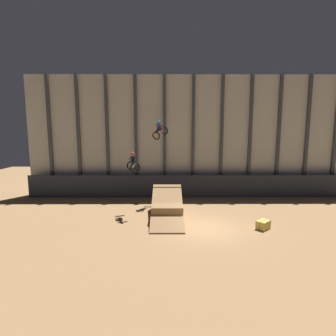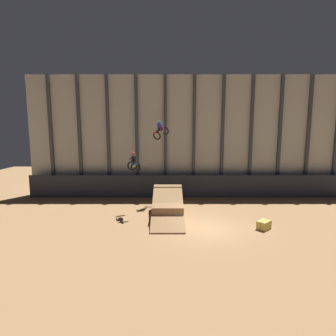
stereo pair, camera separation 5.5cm
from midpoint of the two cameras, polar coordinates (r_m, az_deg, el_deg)
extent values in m
plane|color=#9E754C|center=(17.60, 8.33, -12.94)|extent=(60.00, 60.00, 0.00)
cube|color=beige|center=(25.79, 5.51, 6.92)|extent=(32.00, 0.12, 11.58)
cube|color=#3D424C|center=(27.85, -24.22, 6.33)|extent=(0.28, 0.28, 11.58)
cube|color=#3D424C|center=(26.85, -18.80, 6.57)|extent=(0.28, 0.28, 11.58)
cube|color=#3D424C|center=(26.11, -13.00, 6.77)|extent=(0.28, 0.28, 11.58)
cube|color=#3D424C|center=(25.64, -6.92, 6.89)|extent=(0.28, 0.28, 11.58)
cube|color=#3D424C|center=(25.46, -0.69, 6.94)|extent=(0.28, 0.28, 11.58)
cube|color=#3D424C|center=(25.59, 5.56, 6.91)|extent=(0.28, 0.28, 11.58)
cube|color=#3D424C|center=(26.01, 11.67, 6.80)|extent=(0.28, 0.28, 11.58)
cube|color=#3D424C|center=(26.71, 17.52, 6.62)|extent=(0.28, 0.28, 11.58)
cube|color=#3D424C|center=(27.67, 23.02, 6.40)|extent=(0.28, 0.28, 11.58)
cube|color=#3D424C|center=(28.86, 28.10, 6.13)|extent=(0.28, 0.28, 11.58)
cube|color=#3D424C|center=(30.26, 32.74, 5.85)|extent=(0.28, 0.28, 11.58)
cube|color=#2D333D|center=(25.14, 5.63, -3.97)|extent=(31.36, 0.20, 2.12)
cube|color=#966F48|center=(19.74, -0.12, -8.76)|extent=(2.18, 3.81, 1.14)
cube|color=olive|center=(21.23, -0.12, -6.49)|extent=(2.23, 0.50, 1.90)
cube|color=#9E754C|center=(18.85, -0.12, -8.37)|extent=(2.23, 5.50, 2.09)
torus|color=black|center=(20.31, -7.93, 0.53)|extent=(0.73, 0.35, 0.73)
torus|color=black|center=(18.95, -7.15, 0.11)|extent=(0.73, 0.35, 0.73)
cube|color=#B7B7BC|center=(19.57, -7.53, 0.66)|extent=(0.34, 0.56, 0.29)
cube|color=blue|center=(19.71, -7.64, 1.29)|extent=(0.33, 0.49, 0.25)
cube|color=black|center=(19.32, -7.41, 1.25)|extent=(0.33, 0.58, 0.13)
cube|color=blue|center=(18.82, -7.10, 0.87)|extent=(0.25, 0.39, 0.07)
cylinder|color=#B7B7BC|center=(20.11, -7.85, 1.16)|extent=(0.14, 0.27, 0.53)
cylinder|color=black|center=(20.05, -7.84, 1.83)|extent=(0.63, 0.26, 0.04)
cube|color=black|center=(19.49, -7.55, 2.12)|extent=(0.36, 0.39, 0.53)
sphere|color=red|center=(19.57, -7.62, 3.07)|extent=(0.33, 0.33, 0.27)
cylinder|color=black|center=(19.55, -7.91, 1.36)|extent=(0.23, 0.42, 0.34)
cylinder|color=black|center=(19.60, -7.22, 1.38)|extent=(0.23, 0.42, 0.34)
cylinder|color=black|center=(19.70, -8.14, 2.21)|extent=(0.24, 0.51, 0.26)
cylinder|color=black|center=(19.76, -7.23, 2.24)|extent=(0.24, 0.51, 0.26)
torus|color=black|center=(23.11, -0.72, 8.15)|extent=(0.79, 0.65, 0.73)
torus|color=black|center=(21.98, -2.52, 7.04)|extent=(0.79, 0.65, 0.73)
cube|color=#B7B7BC|center=(22.47, -1.71, 7.86)|extent=(0.45, 0.59, 0.42)
cube|color=red|center=(22.56, -1.58, 8.48)|extent=(0.42, 0.53, 0.36)
cube|color=black|center=(22.23, -2.11, 8.22)|extent=(0.43, 0.57, 0.28)
cube|color=red|center=(21.83, -2.77, 7.61)|extent=(0.30, 0.38, 0.17)
cylinder|color=#B7B7BC|center=(22.91, -1.04, 8.59)|extent=(0.10, 0.11, 0.55)
cylinder|color=black|center=(22.81, -1.19, 9.13)|extent=(0.47, 0.51, 0.04)
cube|color=navy|center=(22.32, -1.96, 9.06)|extent=(0.46, 0.52, 0.51)
sphere|color=#2393CC|center=(22.33, -1.97, 9.92)|extent=(0.39, 0.41, 0.33)
cylinder|color=navy|center=(22.50, -2.04, 8.47)|extent=(0.31, 0.43, 0.23)
cylinder|color=navy|center=(22.37, -1.51, 8.47)|extent=(0.31, 0.43, 0.23)
cylinder|color=navy|center=(22.60, -2.01, 9.28)|extent=(0.33, 0.49, 0.10)
cylinder|color=navy|center=(22.43, -1.31, 9.29)|extent=(0.33, 0.49, 0.10)
cube|color=#CCB751|center=(18.34, 20.08, -11.55)|extent=(1.07, 1.05, 0.56)
cube|color=#996623|center=(18.34, 20.08, -11.55)|extent=(0.70, 0.64, 0.57)
camera|label=1|loc=(0.03, -89.93, 0.01)|focal=28.00mm
camera|label=2|loc=(0.03, 90.07, -0.01)|focal=28.00mm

